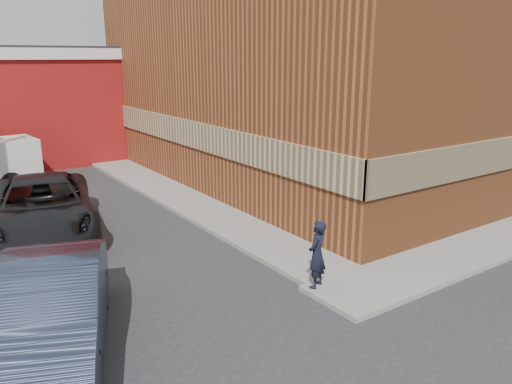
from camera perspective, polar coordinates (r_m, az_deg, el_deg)
ground at (r=11.89m, az=6.77°, el=-10.50°), size 90.00×90.00×0.00m
brick_building at (r=23.09m, az=8.39°, el=13.97°), size 14.25×18.25×9.36m
sidewalk_west at (r=19.34m, az=-9.63°, el=-0.20°), size 1.80×18.00×0.12m
man at (r=11.23m, az=6.98°, el=-7.08°), size 0.67×0.58×1.56m
sedan at (r=9.61m, az=-22.56°, el=-12.55°), size 3.46×5.48×1.70m
suv_a at (r=15.92m, az=-23.18°, el=-1.64°), size 4.02×6.58×1.71m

